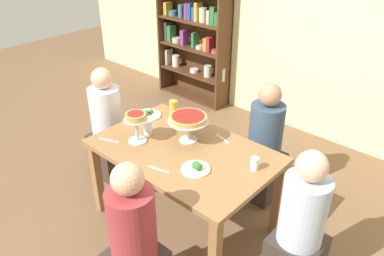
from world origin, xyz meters
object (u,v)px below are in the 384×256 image
dining_table (184,159)px  cutlery_knife_far (109,140)px  cutlery_knife_near (186,124)px  diner_far_right (264,151)px  salad_plate_near_diner (148,115)px  cutlery_fork_near (158,169)px  cutlery_fork_far (223,139)px  diner_head_east (299,234)px  water_glass_clear_near (255,164)px  beer_glass_amber_tall (173,109)px  water_glass_clear_far (148,127)px  personal_pizza_stand (136,121)px  diner_head_west (108,131)px  diner_near_right (135,249)px  salad_plate_far_diner (196,168)px  bookshelf (194,19)px  deep_dish_pizza_stand (188,120)px

dining_table → cutlery_knife_far: size_ratio=8.01×
dining_table → cutlery_knife_near: bearing=129.7°
dining_table → diner_far_right: diner_far_right is taller
salad_plate_near_diner → cutlery_fork_near: 0.86m
dining_table → cutlery_fork_far: (0.14, 0.33, 0.10)m
diner_head_east → cutlery_knife_far: (-1.58, -0.34, 0.25)m
water_glass_clear_near → beer_glass_amber_tall: bearing=169.4°
dining_table → water_glass_clear_far: bearing=-178.0°
salad_plate_near_diner → cutlery_knife_near: salad_plate_near_diner is taller
cutlery_fork_near → cutlery_fork_far: 0.66m
dining_table → personal_pizza_stand: (-0.36, -0.17, 0.29)m
dining_table → diner_head_west: diner_head_west is taller
diner_head_east → salad_plate_near_diner: (-1.67, 0.17, 0.26)m
cutlery_fork_near → cutlery_fork_far: same height
diner_near_right → diner_head_west: size_ratio=1.00×
personal_pizza_stand → salad_plate_far_diner: bearing=1.7°
dining_table → beer_glass_amber_tall: 0.57m
cutlery_knife_near → cutlery_knife_far: size_ratio=1.00×
diner_far_right → diner_near_right: bearing=0.4°
bookshelf → deep_dish_pizza_stand: bearing=-49.6°
bookshelf → beer_glass_amber_tall: size_ratio=13.07×
cutlery_knife_near → diner_head_west: bearing=36.1°
bookshelf → water_glass_clear_near: size_ratio=22.06×
deep_dish_pizza_stand → cutlery_knife_far: deep_dish_pizza_stand is taller
diner_head_west → cutlery_fork_near: diner_head_west is taller
beer_glass_amber_tall → cutlery_fork_far: bearing=-0.1°
salad_plate_near_diner → water_glass_clear_near: (1.20, -0.05, 0.04)m
water_glass_clear_near → water_glass_clear_far: size_ratio=0.89×
diner_head_east → cutlery_knife_near: diner_head_east is taller
diner_near_right → salad_plate_near_diner: (-0.94, 0.99, 0.26)m
dining_table → diner_head_east: (1.03, 0.02, -0.15)m
diner_near_right → personal_pizza_stand: (-0.67, 0.63, 0.44)m
diner_near_right → cutlery_fork_far: diner_near_right is taller
diner_near_right → cutlery_knife_near: 1.27m
dining_table → salad_plate_far_diner: (0.26, -0.15, 0.12)m
salad_plate_near_diner → cutlery_knife_near: bearing=18.3°
diner_near_right → water_glass_clear_far: 1.10m
diner_far_right → salad_plate_far_diner: (-0.03, -0.89, 0.27)m
salad_plate_far_diner → water_glass_clear_near: (0.31, 0.29, 0.03)m
personal_pizza_stand → diner_far_right: bearing=54.2°
salad_plate_near_diner → cutlery_fork_far: salad_plate_near_diner is taller
bookshelf → deep_dish_pizza_stand: (1.61, -1.89, -0.20)m
diner_near_right → salad_plate_far_diner: bearing=3.9°
diner_near_right → cutlery_knife_far: diner_near_right is taller
salad_plate_near_diner → cutlery_knife_far: (0.09, -0.50, -0.01)m
diner_near_right → diner_head_west: (-1.35, 0.82, 0.00)m
deep_dish_pizza_stand → water_glass_clear_far: bearing=-158.2°
diner_near_right → water_glass_clear_far: (-0.71, 0.78, 0.31)m
diner_far_right → cutlery_knife_far: size_ratio=6.39×
salad_plate_far_diner → cutlery_knife_far: (-0.81, -0.17, -0.02)m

